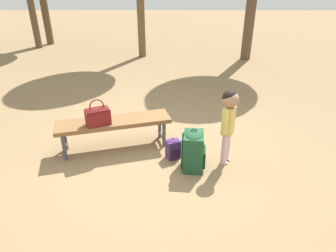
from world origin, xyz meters
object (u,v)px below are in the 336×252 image
park_bench (114,124)px  handbag (98,116)px  backpack_large (193,149)px  backpack_small (173,148)px  child_standing (229,116)px

park_bench → handbag: bearing=-142.8°
backpack_large → backpack_small: 0.38m
park_bench → child_standing: size_ratio=1.61×
backpack_large → backpack_small: size_ratio=1.87×
child_standing → backpack_small: 0.88m
handbag → backpack_large: 1.36m
park_bench → child_standing: (1.54, -0.34, 0.29)m
backpack_small → handbag: bearing=173.5°
child_standing → backpack_large: bearing=-161.5°
handbag → park_bench: bearing=37.2°
park_bench → backpack_large: bearing=-23.9°
park_bench → child_standing: bearing=-12.5°
handbag → backpack_large: (1.28, -0.35, -0.29)m
park_bench → backpack_small: bearing=-16.6°
handbag → backpack_small: 1.11m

